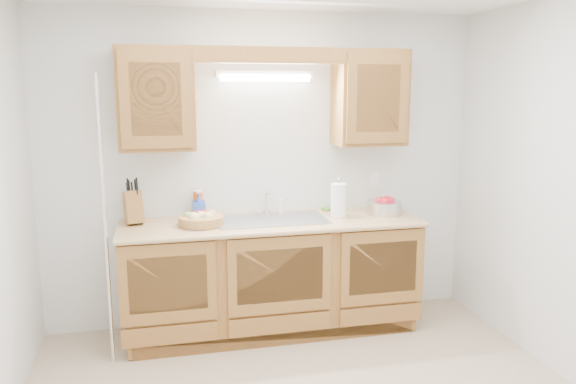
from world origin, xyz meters
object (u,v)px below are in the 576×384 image
object	(u,v)px
apple_bowl	(384,206)
paper_towel	(339,200)
knife_block	(133,207)
fruit_basket	(201,219)

from	to	relation	value
apple_bowl	paper_towel	bearing A→B (deg)	-179.56
knife_block	paper_towel	world-z (taller)	knife_block
paper_towel	apple_bowl	world-z (taller)	paper_towel
fruit_basket	paper_towel	bearing A→B (deg)	1.85
fruit_basket	apple_bowl	distance (m)	1.47
fruit_basket	knife_block	bearing A→B (deg)	161.47
fruit_basket	knife_block	size ratio (longest dim) A/B	1.19
knife_block	paper_towel	xyz separation A→B (m)	(1.57, -0.13, 0.00)
paper_towel	apple_bowl	size ratio (longest dim) A/B	1.04
fruit_basket	apple_bowl	bearing A→B (deg)	1.48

